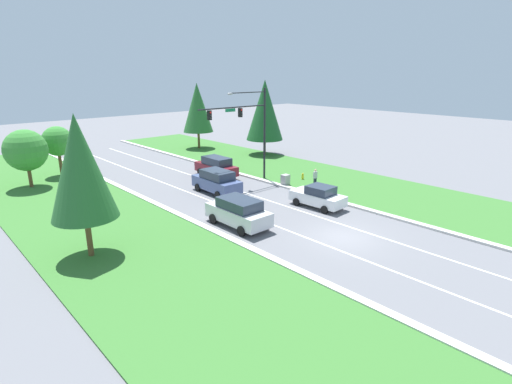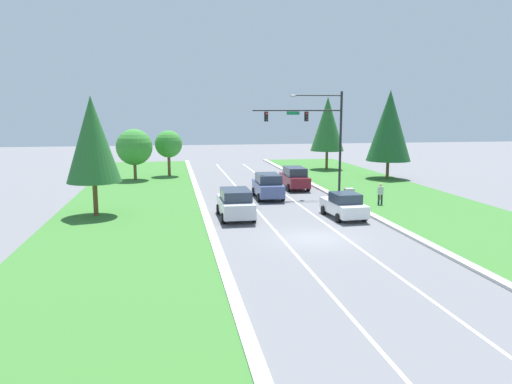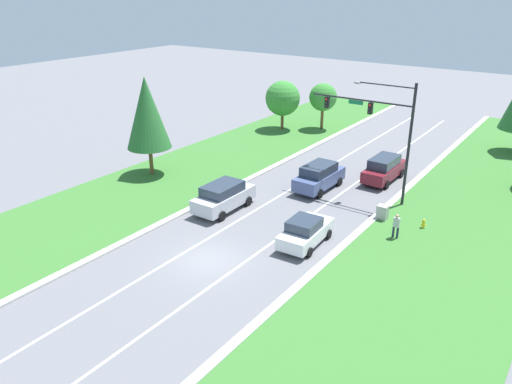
% 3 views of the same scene
% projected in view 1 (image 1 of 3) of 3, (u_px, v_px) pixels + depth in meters
% --- Properties ---
extents(ground_plane, '(160.00, 160.00, 0.00)m').
position_uv_depth(ground_plane, '(343.00, 237.00, 25.66)').
color(ground_plane, slate).
extents(curb_strip_right, '(0.50, 90.00, 0.15)m').
position_uv_depth(curb_strip_right, '(389.00, 216.00, 29.29)').
color(curb_strip_right, beige).
rests_on(curb_strip_right, ground_plane).
extents(curb_strip_left, '(0.50, 90.00, 0.15)m').
position_uv_depth(curb_strip_left, '(282.00, 263.00, 21.99)').
color(curb_strip_left, beige).
rests_on(curb_strip_left, ground_plane).
extents(grass_verge_right, '(10.00, 90.00, 0.08)m').
position_uv_depth(grass_verge_right, '(422.00, 201.00, 32.70)').
color(grass_verge_right, '#38702D').
rests_on(grass_verge_right, ground_plane).
extents(grass_verge_left, '(10.00, 90.00, 0.08)m').
position_uv_depth(grass_verge_left, '(204.00, 299.00, 18.61)').
color(grass_verge_left, '#38702D').
rests_on(grass_verge_left, ground_plane).
extents(lane_stripe_inner_left, '(0.14, 81.00, 0.01)m').
position_uv_depth(lane_stripe_inner_left, '(326.00, 245.00, 24.50)').
color(lane_stripe_inner_left, white).
rests_on(lane_stripe_inner_left, ground_plane).
extents(lane_stripe_inner_right, '(0.14, 81.00, 0.01)m').
position_uv_depth(lane_stripe_inner_right, '(359.00, 230.00, 26.83)').
color(lane_stripe_inner_right, white).
rests_on(lane_stripe_inner_right, ground_plane).
extents(traffic_signal_mast, '(7.68, 0.41, 8.78)m').
position_uv_depth(traffic_signal_mast, '(248.00, 122.00, 36.69)').
color(traffic_signal_mast, black).
rests_on(traffic_signal_mast, ground_plane).
extents(white_sedan, '(2.23, 4.44, 1.74)m').
position_uv_depth(white_sedan, '(318.00, 196.00, 31.21)').
color(white_sedan, white).
rests_on(white_sedan, ground_plane).
extents(silver_suv, '(2.26, 4.93, 1.98)m').
position_uv_depth(silver_suv, '(238.00, 212.00, 27.26)').
color(silver_suv, silver).
rests_on(silver_suv, ground_plane).
extents(slate_blue_suv, '(2.26, 5.00, 2.04)m').
position_uv_depth(slate_blue_suv, '(217.00, 181.00, 34.74)').
color(slate_blue_suv, '#475684').
rests_on(slate_blue_suv, ground_plane).
extents(burgundy_suv, '(2.10, 5.09, 2.03)m').
position_uv_depth(burgundy_suv, '(216.00, 167.00, 40.22)').
color(burgundy_suv, maroon).
rests_on(burgundy_suv, ground_plane).
extents(utility_cabinet, '(0.70, 0.60, 1.05)m').
position_uv_depth(utility_cabinet, '(285.00, 180.00, 37.17)').
color(utility_cabinet, '#9E9E99').
rests_on(utility_cabinet, ground_plane).
extents(pedestrian, '(0.40, 0.26, 1.69)m').
position_uv_depth(pedestrian, '(315.00, 177.00, 36.66)').
color(pedestrian, '#232842').
rests_on(pedestrian, ground_plane).
extents(fire_hydrant, '(0.34, 0.20, 0.70)m').
position_uv_depth(fire_hydrant, '(303.00, 177.00, 39.16)').
color(fire_hydrant, gold).
rests_on(fire_hydrant, ground_plane).
extents(conifer_near_right_tree, '(4.60, 4.60, 9.32)m').
position_uv_depth(conifer_near_right_tree, '(265.00, 110.00, 49.63)').
color(conifer_near_right_tree, brown).
rests_on(conifer_near_right_tree, ground_plane).
extents(oak_near_left_tree, '(2.97, 2.97, 5.06)m').
position_uv_depth(oak_near_left_tree, '(57.00, 141.00, 39.79)').
color(oak_near_left_tree, brown).
rests_on(oak_near_left_tree, ground_plane).
extents(conifer_far_right_tree, '(4.05, 4.05, 8.83)m').
position_uv_depth(conifer_far_right_tree, '(197.00, 108.00, 53.69)').
color(conifer_far_right_tree, brown).
rests_on(conifer_far_right_tree, ground_plane).
extents(oak_far_left_tree, '(3.72, 3.72, 5.33)m').
position_uv_depth(oak_far_left_tree, '(26.00, 150.00, 35.73)').
color(oak_far_left_tree, brown).
rests_on(oak_far_left_tree, ground_plane).
extents(conifer_mid_left_tree, '(3.61, 3.61, 8.17)m').
position_uv_depth(conifer_mid_left_tree, '(80.00, 167.00, 21.48)').
color(conifer_mid_left_tree, brown).
rests_on(conifer_mid_left_tree, ground_plane).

